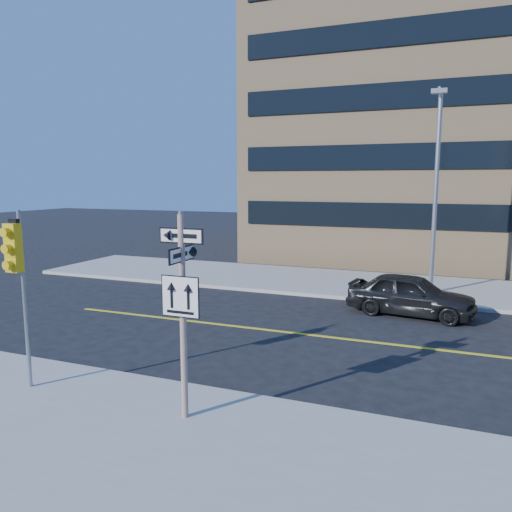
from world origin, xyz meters
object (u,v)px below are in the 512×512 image
at_px(sign_pole, 182,304).
at_px(traffic_signal, 16,262).
at_px(streetlight_a, 436,181).
at_px(parked_car_a, 411,295).

bearing_deg(sign_pole, traffic_signal, -177.89).
relative_size(sign_pole, streetlight_a, 0.51).
bearing_deg(traffic_signal, sign_pole, 2.11).
height_order(traffic_signal, streetlight_a, streetlight_a).
height_order(sign_pole, parked_car_a, sign_pole).
xyz_separation_m(sign_pole, streetlight_a, (4.00, 13.27, 2.32)).
distance_m(traffic_signal, parked_car_a, 12.88).
relative_size(parked_car_a, streetlight_a, 0.55).
bearing_deg(sign_pole, parked_car_a, 71.15).
height_order(traffic_signal, parked_car_a, traffic_signal).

